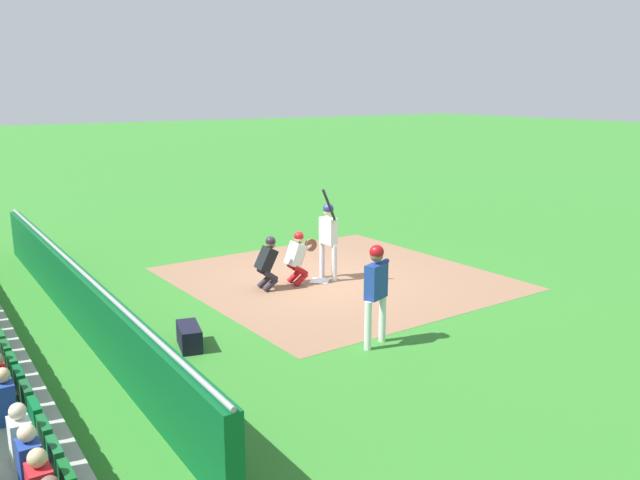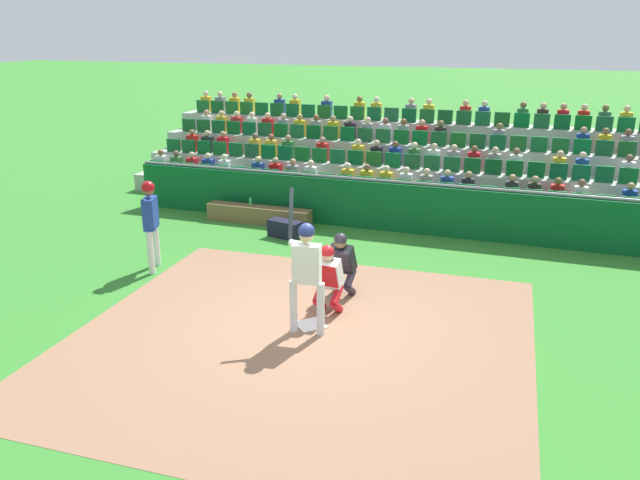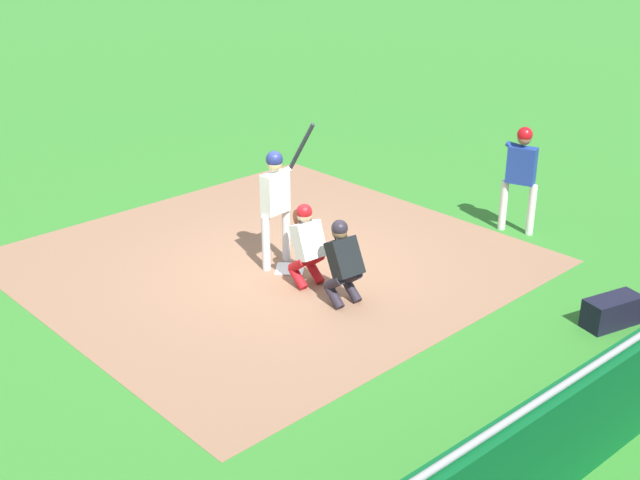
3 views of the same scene
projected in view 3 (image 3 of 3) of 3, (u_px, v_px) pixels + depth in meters
name	position (u px, v px, depth m)	size (l,w,h in m)	color
ground_plane	(290.00, 270.00, 12.65)	(160.00, 160.00, 0.00)	#317A29
infield_dirt_patch	(270.00, 259.00, 12.99)	(7.26, 7.04, 0.01)	#8B644B
home_plate_marker	(290.00, 269.00, 12.64)	(0.44, 0.44, 0.02)	white
batter_at_plate	(276.00, 195.00, 12.34)	(0.75, 0.60, 2.34)	silver
catcher_crouching	(306.00, 240.00, 11.91)	(0.48, 0.72, 1.30)	red
home_plate_umpire	(343.00, 259.00, 11.36)	(0.49, 0.50, 1.28)	#28212D
dugout_wall	(626.00, 391.00, 8.49)	(14.03, 0.24, 1.28)	#095123
equipment_duffel_bag	(612.00, 311.00, 10.95)	(0.83, 0.36, 0.41)	black
on_deck_batter	(521.00, 168.00, 13.62)	(0.37, 0.63, 1.88)	silver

